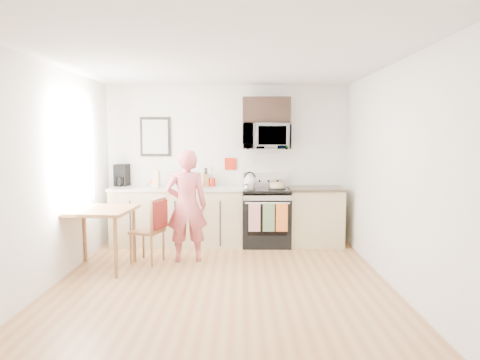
{
  "coord_description": "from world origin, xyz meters",
  "views": [
    {
      "loc": [
        0.23,
        -4.84,
        1.75
      ],
      "look_at": [
        0.21,
        1.0,
        1.16
      ],
      "focal_mm": 32.0,
      "sensor_mm": 36.0,
      "label": 1
    }
  ],
  "objects_px": {
    "microwave": "(266,136)",
    "person": "(187,206)",
    "dining_table": "(98,216)",
    "cake": "(277,186)",
    "chair": "(155,222)",
    "range": "(266,218)"
  },
  "relations": [
    {
      "from": "range",
      "to": "microwave",
      "type": "distance_m",
      "value": 1.33
    },
    {
      "from": "dining_table",
      "to": "cake",
      "type": "relative_size",
      "value": 3.04
    },
    {
      "from": "cake",
      "to": "chair",
      "type": "bearing_deg",
      "value": -150.27
    },
    {
      "from": "dining_table",
      "to": "range",
      "type": "bearing_deg",
      "value": 29.52
    },
    {
      "from": "dining_table",
      "to": "chair",
      "type": "xyz_separation_m",
      "value": [
        0.69,
        0.27,
        -0.13
      ]
    },
    {
      "from": "dining_table",
      "to": "cake",
      "type": "distance_m",
      "value": 2.78
    },
    {
      "from": "microwave",
      "to": "person",
      "type": "xyz_separation_m",
      "value": [
        -1.17,
        -1.01,
        -0.97
      ]
    },
    {
      "from": "chair",
      "to": "microwave",
      "type": "bearing_deg",
      "value": 53.7
    },
    {
      "from": "chair",
      "to": "range",
      "type": "bearing_deg",
      "value": 51.12
    },
    {
      "from": "dining_table",
      "to": "chair",
      "type": "bearing_deg",
      "value": 21.19
    },
    {
      "from": "microwave",
      "to": "range",
      "type": "bearing_deg",
      "value": -89.94
    },
    {
      "from": "microwave",
      "to": "cake",
      "type": "height_order",
      "value": "microwave"
    },
    {
      "from": "range",
      "to": "microwave",
      "type": "xyz_separation_m",
      "value": [
        -0.0,
        0.1,
        1.32
      ]
    },
    {
      "from": "person",
      "to": "dining_table",
      "type": "distance_m",
      "value": 1.18
    },
    {
      "from": "cake",
      "to": "dining_table",
      "type": "bearing_deg",
      "value": -152.55
    },
    {
      "from": "person",
      "to": "dining_table",
      "type": "height_order",
      "value": "person"
    },
    {
      "from": "range",
      "to": "cake",
      "type": "bearing_deg",
      "value": -5.7
    },
    {
      "from": "chair",
      "to": "person",
      "type": "bearing_deg",
      "value": 34.4
    },
    {
      "from": "range",
      "to": "chair",
      "type": "height_order",
      "value": "range"
    },
    {
      "from": "range",
      "to": "dining_table",
      "type": "relative_size",
      "value": 1.34
    },
    {
      "from": "range",
      "to": "cake",
      "type": "relative_size",
      "value": 4.08
    },
    {
      "from": "microwave",
      "to": "dining_table",
      "type": "xyz_separation_m",
      "value": [
        -2.28,
        -1.4,
        -1.04
      ]
    }
  ]
}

